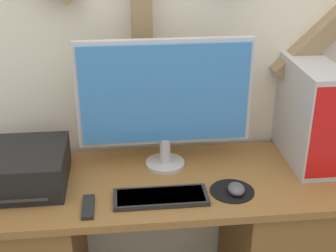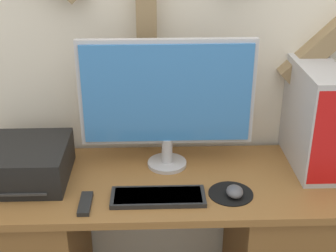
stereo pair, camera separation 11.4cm
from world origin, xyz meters
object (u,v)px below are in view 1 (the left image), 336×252
Objects in this scene: keyboard at (162,197)px; remote_control at (88,207)px; monitor at (165,97)px; mouse at (236,189)px; computer_tower at (310,114)px; printer at (20,168)px.

remote_control is at bearing -173.11° from keyboard.
monitor is 8.79× the size of mouse.
monitor is at bearing 81.62° from keyboard.
monitor is 1.64× the size of computer_tower.
monitor is 0.51m from remote_control.
mouse is 0.19× the size of computer_tower.
computer_tower is (0.35, 0.24, 0.19)m from mouse.
keyboard is 0.83× the size of computer_tower.
monitor is at bearing 179.07° from computer_tower.
mouse is at bearing -145.90° from computer_tower.
computer_tower reaches higher than remote_control.
computer_tower reaches higher than keyboard.
remote_control is at bearing -36.60° from printer.
monitor is at bearing 8.97° from printer.
computer_tower is 1.17m from printer.
printer is (-1.16, -0.08, -0.14)m from computer_tower.
computer_tower is 1.19× the size of printer.
monitor reaches higher than mouse.
printer is 0.33m from remote_control.
mouse is at bearing 0.89° from keyboard.
printer is at bearing 168.88° from mouse.
keyboard is at bearing -158.95° from computer_tower.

